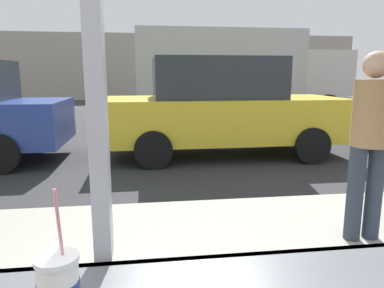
{
  "coord_description": "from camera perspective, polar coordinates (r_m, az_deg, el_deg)",
  "views": [
    {
      "loc": [
        0.13,
        -0.94,
        1.54
      ],
      "look_at": [
        0.56,
        2.27,
        0.92
      ],
      "focal_mm": 33.65,
      "sensor_mm": 36.0,
      "label": 1
    }
  ],
  "objects": [
    {
      "name": "pedestrian",
      "position": [
        3.4,
        26.38,
        1.26
      ],
      "size": [
        0.32,
        0.32,
        1.63
      ],
      "color": "#2D3744",
      "rests_on": "sidewalk_strip"
    },
    {
      "name": "soda_cup_right",
      "position": [
        0.88,
        -20.36,
        -20.67
      ],
      "size": [
        0.09,
        0.09,
        0.31
      ],
      "color": "white",
      "rests_on": "window_counter"
    },
    {
      "name": "building_facade_far",
      "position": [
        23.64,
        -8.2,
        11.98
      ],
      "size": [
        28.0,
        1.2,
        4.05
      ],
      "primitive_type": "cube",
      "color": "#A89E8E",
      "rests_on": "ground"
    },
    {
      "name": "parked_car_yellow",
      "position": [
        6.97,
        4.65,
        5.83
      ],
      "size": [
        4.48,
        2.02,
        1.86
      ],
      "color": "gold",
      "rests_on": "ground"
    },
    {
      "name": "box_truck",
      "position": [
        12.85,
        7.19,
        11.25
      ],
      "size": [
        7.27,
        2.44,
        3.0
      ],
      "color": "beige",
      "rests_on": "ground"
    },
    {
      "name": "sidewalk_strip",
      "position": [
        2.95,
        -9.67,
        -19.64
      ],
      "size": [
        16.0,
        2.8,
        0.1
      ],
      "primitive_type": "cube",
      "color": "#9E998E",
      "rests_on": "ground"
    },
    {
      "name": "ground_plane",
      "position": [
        9.07,
        -8.4,
        1.0
      ],
      "size": [
        60.0,
        60.0,
        0.0
      ],
      "primitive_type": "plane",
      "color": "#2D2D30"
    }
  ]
}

